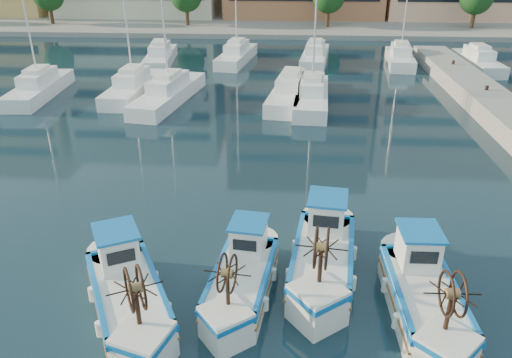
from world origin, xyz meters
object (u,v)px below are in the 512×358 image
Objects in this scene: fishing_boat_a at (127,291)px; fishing_boat_d at (423,292)px; fishing_boat_b at (242,275)px; fishing_boat_c at (323,253)px.

fishing_boat_a reaches higher than fishing_boat_d.
fishing_boat_c reaches higher than fishing_boat_b.
fishing_boat_b is (3.46, 1.12, -0.07)m from fishing_boat_a.
fishing_boat_d is (5.63, -0.55, 0.06)m from fishing_boat_b.
fishing_boat_c is (6.13, 2.39, 0.03)m from fishing_boat_a.
fishing_boat_c is at bearing -5.90° from fishing_boat_a.
fishing_boat_b is 5.66m from fishing_boat_d.
fishing_boat_a is at bearing -151.63° from fishing_boat_c.
fishing_boat_b is 2.96m from fishing_boat_c.
fishing_boat_d reaches higher than fishing_boat_b.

